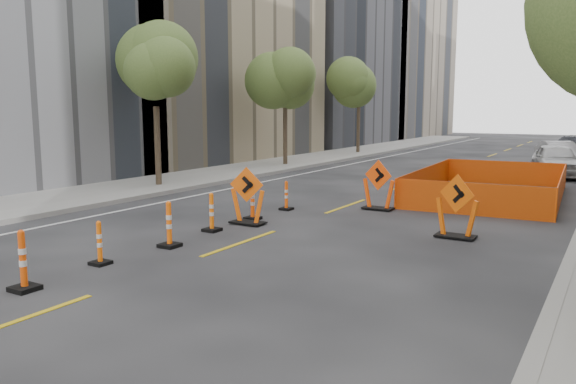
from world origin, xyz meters
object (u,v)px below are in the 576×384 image
Objects in this scene: channelizer_5 at (212,212)px; parked_car_near at (556,160)px; channelizer_2 at (23,260)px; channelizer_3 at (99,243)px; chevron_sign_center at (379,185)px; parked_car_far at (572,147)px; channelizer_6 at (253,202)px; channelizer_4 at (169,224)px; channelizer_7 at (286,195)px; parked_car_mid at (559,154)px; chevron_sign_left at (248,196)px; chevron_sign_right at (457,206)px.

parked_car_near is at bearing 70.26° from channelizer_5.
channelizer_3 is at bearing 95.73° from channelizer_2.
parked_car_far is at bearing 92.05° from chevron_sign_center.
channelizer_3 is at bearing -89.87° from channelizer_5.
chevron_sign_center reaches higher than channelizer_6.
channelizer_2 reaches higher than channelizer_4.
channelizer_2 is at bearing -89.21° from channelizer_7.
channelizer_4 is 0.68× the size of chevron_sign_center.
parked_car_far is (3.73, 24.52, -0.08)m from chevron_sign_center.
channelizer_7 is at bearing 89.55° from channelizer_3.
parked_car_near is at bearing -110.38° from parked_car_mid.
channelizer_3 is 9.34m from chevron_sign_center.
chevron_sign_left reaches higher than parked_car_mid.
parked_car_far reaches higher than parked_car_mid.
chevron_sign_right is at bearing -80.55° from parked_car_far.
parked_car_mid is at bearing 73.87° from channelizer_6.
channelizer_5 is at bearing -91.03° from channelizer_6.
channelizer_3 is at bearing -90.45° from channelizer_7.
chevron_sign_center is at bearing 77.60° from channelizer_2.
channelizer_6 is 0.65× the size of chevron_sign_center.
channelizer_6 is 0.25× the size of parked_car_mid.
parked_car_far is at bearing 79.11° from channelizer_4.
parked_car_near is at bearing 55.31° from chevron_sign_left.
channelizer_2 is at bearing -89.17° from parked_car_far.
channelizer_4 is at bearing -88.43° from channelizer_7.
chevron_sign_left is 0.35× the size of parked_car_near.
channelizer_7 is (0.03, 1.86, -0.06)m from channelizer_6.
channelizer_3 is at bearing -95.26° from chevron_sign_center.
parked_car_far is (6.30, 29.78, 0.21)m from channelizer_5.
channelizer_5 is (-0.01, 3.72, 0.05)m from channelizer_3.
parked_car_near reaches higher than channelizer_5.
chevron_sign_right reaches higher than parked_car_mid.
parked_car_mid reaches higher than channelizer_5.
parked_car_far is at bearing 77.24° from parked_car_near.
chevron_sign_left is (0.28, 4.96, 0.34)m from channelizer_3.
chevron_sign_left is (0.22, -2.48, 0.34)m from channelizer_7.
parked_car_mid is (-0.31, 5.02, -0.08)m from parked_car_near.
parked_car_mid reaches higher than channelizer_3.
chevron_sign_left is at bearing 89.18° from channelizer_2.
chevron_sign_center is (2.38, 10.84, 0.25)m from channelizer_2.
chevron_sign_center is (2.58, 5.26, 0.29)m from channelizer_5.
chevron_sign_center is at bearing 45.91° from chevron_sign_left.
chevron_sign_center is 0.35× the size of parked_car_near.
channelizer_4 is 0.68× the size of chevron_sign_right.
channelizer_2 is at bearing -91.70° from chevron_sign_center.
channelizer_7 is 2.97m from chevron_sign_center.
chevron_sign_left is 1.01× the size of chevron_sign_center.
chevron_sign_right is 27.27m from parked_car_far.
chevron_sign_right is (5.71, 0.66, 0.28)m from channelizer_6.
parked_car_near reaches higher than parked_car_far.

